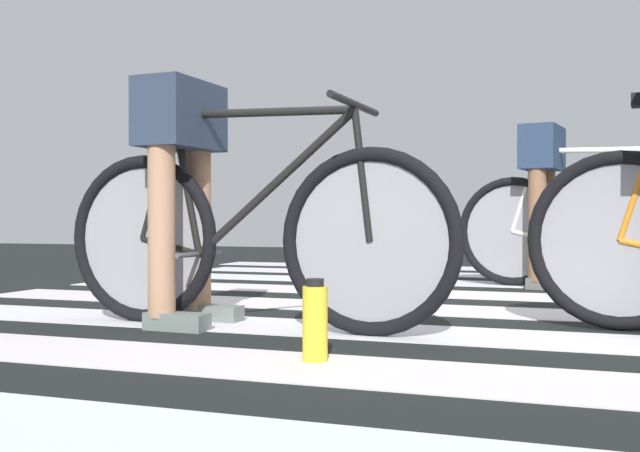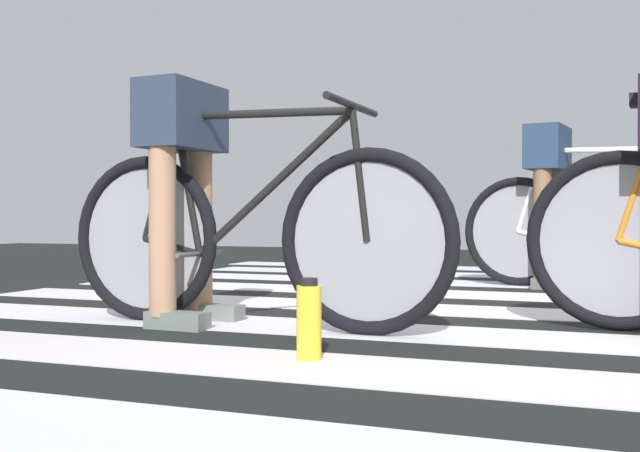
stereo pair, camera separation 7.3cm
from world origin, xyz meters
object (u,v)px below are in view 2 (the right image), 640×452
object	(u,v)px
bicycle_1_of_3	(248,233)
water_bottle	(309,321)
cyclist_1_of_3	(183,168)
bicycle_3_of_3	(599,228)
cyclist_3_of_3	(548,183)

from	to	relation	value
bicycle_1_of_3	water_bottle	distance (m)	0.78
bicycle_1_of_3	cyclist_1_of_3	size ratio (longest dim) A/B	1.71
bicycle_1_of_3	bicycle_3_of_3	world-z (taller)	same
cyclist_1_of_3	water_bottle	distance (m)	1.12
cyclist_3_of_3	water_bottle	distance (m)	2.92
bicycle_1_of_3	cyclist_1_of_3	xyz separation A→B (m)	(-0.31, 0.02, 0.27)
cyclist_3_of_3	bicycle_3_of_3	bearing A→B (deg)	0.00
cyclist_1_of_3	bicycle_3_of_3	bearing A→B (deg)	55.77
bicycle_1_of_3	cyclist_1_of_3	distance (m)	0.41
cyclist_1_of_3	cyclist_3_of_3	xyz separation A→B (m)	(1.35, 2.24, 0.01)
bicycle_1_of_3	water_bottle	world-z (taller)	bicycle_1_of_3
bicycle_1_of_3	water_bottle	xyz separation A→B (m)	(0.48, -0.56, -0.26)
bicycle_1_of_3	cyclist_3_of_3	distance (m)	2.50
bicycle_3_of_3	water_bottle	distance (m)	2.91
cyclist_3_of_3	water_bottle	world-z (taller)	cyclist_3_of_3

